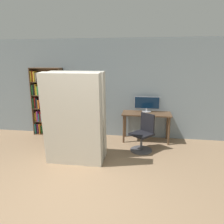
{
  "coord_description": "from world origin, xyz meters",
  "views": [
    {
      "loc": [
        1.06,
        -2.68,
        2.13
      ],
      "look_at": [
        0.37,
        1.8,
        1.05
      ],
      "focal_mm": 35.0,
      "sensor_mm": 36.0,
      "label": 1
    }
  ],
  "objects": [
    {
      "name": "desk",
      "position": [
        1.12,
        2.98,
        0.66
      ],
      "size": [
        1.27,
        0.58,
        0.77
      ],
      "color": "brown",
      "rests_on": "ground"
    },
    {
      "name": "office_chair",
      "position": [
        1.05,
        2.32,
        0.35
      ],
      "size": [
        0.62,
        0.62,
        0.89
      ],
      "color": "#4C4C51",
      "rests_on": "ground"
    },
    {
      "name": "mattress_far",
      "position": [
        -0.36,
        1.77,
        0.96
      ],
      "size": [
        1.19,
        0.36,
        1.91
      ],
      "color": "beige",
      "rests_on": "ground"
    },
    {
      "name": "bookshelf",
      "position": [
        -1.8,
        3.15,
        0.94
      ],
      "size": [
        0.87,
        0.31,
        1.92
      ],
      "color": "brown",
      "rests_on": "ground"
    },
    {
      "name": "mattress_near",
      "position": [
        -0.36,
        1.36,
        0.96
      ],
      "size": [
        1.19,
        0.39,
        1.91
      ],
      "color": "beige",
      "rests_on": "ground"
    },
    {
      "name": "ground_plane",
      "position": [
        0.0,
        0.0,
        0.0
      ],
      "size": [
        16.0,
        16.0,
        0.0
      ],
      "primitive_type": "plane",
      "color": "#937556"
    },
    {
      "name": "monitor",
      "position": [
        1.12,
        3.13,
        0.99
      ],
      "size": [
        0.67,
        0.25,
        0.41
      ],
      "color": "#B7B7BC",
      "rests_on": "desk"
    },
    {
      "name": "wall_back",
      "position": [
        0.0,
        3.3,
        1.35
      ],
      "size": [
        8.0,
        0.06,
        2.7
      ],
      "color": "gray",
      "rests_on": "ground"
    }
  ]
}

